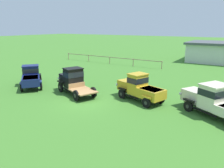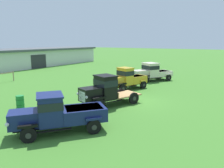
{
  "view_description": "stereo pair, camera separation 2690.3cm",
  "coord_description": "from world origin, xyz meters",
  "px_view_note": "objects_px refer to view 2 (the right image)",
  "views": [
    {
      "loc": [
        10.82,
        -13.02,
        5.97
      ],
      "look_at": [
        0.87,
        2.8,
        1.0
      ],
      "focal_mm": 35.0,
      "sensor_mm": 36.0,
      "label": 1
    },
    {
      "loc": [
        -15.48,
        -7.44,
        4.83
      ],
      "look_at": [
        0.87,
        2.8,
        1.0
      ],
      "focal_mm": 35.0,
      "sensor_mm": 36.0,
      "label": 2
    }
  ],
  "objects_px": {
    "vintage_truck_foreground_near": "(58,113)",
    "oil_drum_near_fence": "(50,105)",
    "vintage_truck_far_side": "(151,72)",
    "vintage_truck_second_in_line": "(104,90)",
    "vintage_truck_midrow_center": "(127,79)",
    "oil_drum_beside_row": "(20,102)",
    "farm_shed": "(41,57)"
  },
  "relations": [
    {
      "from": "vintage_truck_foreground_near",
      "to": "oil_drum_near_fence",
      "type": "bearing_deg",
      "value": 54.33
    },
    {
      "from": "vintage_truck_far_side",
      "to": "vintage_truck_foreground_near",
      "type": "bearing_deg",
      "value": -174.56
    },
    {
      "from": "vintage_truck_foreground_near",
      "to": "vintage_truck_second_in_line",
      "type": "relative_size",
      "value": 0.94
    },
    {
      "from": "vintage_truck_second_in_line",
      "to": "vintage_truck_far_side",
      "type": "relative_size",
      "value": 0.95
    },
    {
      "from": "vintage_truck_midrow_center",
      "to": "vintage_truck_far_side",
      "type": "xyz_separation_m",
      "value": [
        5.76,
        -0.25,
        0.03
      ]
    },
    {
      "from": "vintage_truck_midrow_center",
      "to": "oil_drum_near_fence",
      "type": "bearing_deg",
      "value": 171.59
    },
    {
      "from": "vintage_truck_midrow_center",
      "to": "vintage_truck_far_side",
      "type": "distance_m",
      "value": 5.77
    },
    {
      "from": "oil_drum_beside_row",
      "to": "vintage_truck_far_side",
      "type": "bearing_deg",
      "value": -14.05
    },
    {
      "from": "vintage_truck_foreground_near",
      "to": "vintage_truck_midrow_center",
      "type": "bearing_deg",
      "value": 9.46
    },
    {
      "from": "oil_drum_near_fence",
      "to": "oil_drum_beside_row",
      "type": "bearing_deg",
      "value": 107.95
    },
    {
      "from": "vintage_truck_foreground_near",
      "to": "vintage_truck_midrow_center",
      "type": "xyz_separation_m",
      "value": [
        11.18,
        1.86,
        0.04
      ]
    },
    {
      "from": "vintage_truck_second_in_line",
      "to": "vintage_truck_far_side",
      "type": "distance_m",
      "value": 11.86
    },
    {
      "from": "oil_drum_beside_row",
      "to": "vintage_truck_midrow_center",
      "type": "bearing_deg",
      "value": -20.5
    },
    {
      "from": "vintage_truck_midrow_center",
      "to": "oil_drum_beside_row",
      "type": "bearing_deg",
      "value": 159.5
    },
    {
      "from": "vintage_truck_foreground_near",
      "to": "vintage_truck_second_in_line",
      "type": "bearing_deg",
      "value": 6.02
    },
    {
      "from": "vintage_truck_far_side",
      "to": "oil_drum_beside_row",
      "type": "height_order",
      "value": "vintage_truck_far_side"
    },
    {
      "from": "vintage_truck_second_in_line",
      "to": "vintage_truck_midrow_center",
      "type": "height_order",
      "value": "vintage_truck_second_in_line"
    },
    {
      "from": "vintage_truck_far_side",
      "to": "oil_drum_near_fence",
      "type": "xyz_separation_m",
      "value": [
        -14.66,
        1.57,
        -0.71
      ]
    },
    {
      "from": "vintage_truck_midrow_center",
      "to": "oil_drum_beside_row",
      "type": "relative_size",
      "value": 5.05
    },
    {
      "from": "farm_shed",
      "to": "oil_drum_near_fence",
      "type": "bearing_deg",
      "value": -129.15
    },
    {
      "from": "vintage_truck_second_in_line",
      "to": "oil_drum_beside_row",
      "type": "xyz_separation_m",
      "value": [
        -3.59,
        4.93,
        -0.76
      ]
    },
    {
      "from": "vintage_truck_second_in_line",
      "to": "oil_drum_near_fence",
      "type": "height_order",
      "value": "vintage_truck_second_in_line"
    },
    {
      "from": "oil_drum_beside_row",
      "to": "oil_drum_near_fence",
      "type": "distance_m",
      "value": 2.41
    },
    {
      "from": "vintage_truck_far_side",
      "to": "oil_drum_beside_row",
      "type": "relative_size",
      "value": 5.81
    },
    {
      "from": "oil_drum_beside_row",
      "to": "farm_shed",
      "type": "bearing_deg",
      "value": 46.97
    },
    {
      "from": "vintage_truck_midrow_center",
      "to": "oil_drum_near_fence",
      "type": "distance_m",
      "value": 9.02
    },
    {
      "from": "vintage_truck_midrow_center",
      "to": "oil_drum_near_fence",
      "type": "relative_size",
      "value": 5.83
    },
    {
      "from": "vintage_truck_midrow_center",
      "to": "vintage_truck_far_side",
      "type": "height_order",
      "value": "vintage_truck_midrow_center"
    },
    {
      "from": "vintage_truck_foreground_near",
      "to": "vintage_truck_midrow_center",
      "type": "distance_m",
      "value": 11.34
    },
    {
      "from": "farm_shed",
      "to": "vintage_truck_far_side",
      "type": "bearing_deg",
      "value": -100.97
    },
    {
      "from": "farm_shed",
      "to": "vintage_truck_foreground_near",
      "type": "height_order",
      "value": "farm_shed"
    },
    {
      "from": "farm_shed",
      "to": "vintage_truck_foreground_near",
      "type": "bearing_deg",
      "value": -128.76
    }
  ]
}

